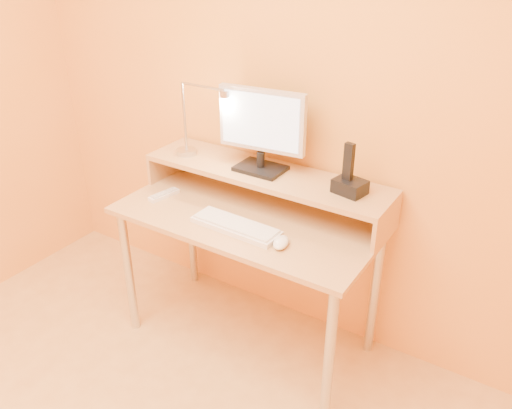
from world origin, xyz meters
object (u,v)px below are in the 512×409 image
Objects in this scene: remote_control at (164,195)px; keyboard at (236,227)px; mouse at (281,242)px; monitor_panel at (262,120)px; phone_dock at (350,187)px; lamp_base at (187,152)px.

keyboard is at bearing 3.28° from remote_control.
mouse is (0.23, -0.02, 0.01)m from keyboard.
monitor_panel reaches higher than keyboard.
phone_dock is (0.44, -0.01, -0.21)m from monitor_panel.
phone_dock is (0.85, 0.03, 0.02)m from lamp_base.
monitor_panel is at bearing -169.75° from phone_dock.
mouse is at bearing -20.93° from lamp_base.
lamp_base reaches higher than mouse.
mouse reaches higher than keyboard.
keyboard is (-0.39, -0.28, -0.18)m from phone_dock.
phone_dock reaches higher than remote_control.
lamp_base is 0.76m from mouse.
mouse is (-0.16, -0.30, -0.17)m from phone_dock.
mouse reaches higher than remote_control.
remote_control is (-0.42, -0.22, -0.39)m from monitor_panel.
monitor_panel reaches higher than mouse.
phone_dock is 0.38m from mouse.
mouse is at bearing -106.57° from phone_dock.
phone_dock is at bearing 47.68° from mouse.
mouse is at bearing -53.10° from monitor_panel.
lamp_base is 0.85m from phone_dock.
remote_control is at bearing -91.44° from lamp_base.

